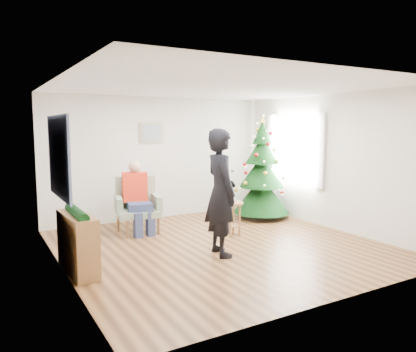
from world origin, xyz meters
TOP-DOWN VIEW (x-y plane):
  - floor at (0.00, 0.00)m, footprint 5.00×5.00m
  - ceiling at (0.00, 0.00)m, footprint 5.00×5.00m
  - wall_back at (0.00, 2.50)m, footprint 5.00×0.00m
  - wall_front at (0.00, -2.50)m, footprint 5.00×0.00m
  - wall_left at (-2.50, 0.00)m, footprint 0.00×5.00m
  - wall_right at (2.50, 0.00)m, footprint 0.00×5.00m
  - window_panel at (2.47, 1.00)m, footprint 0.04×1.30m
  - curtains at (2.44, 1.00)m, footprint 0.05×1.75m
  - christmas_tree at (1.88, 1.37)m, footprint 1.21×1.21m
  - stool at (0.50, 0.44)m, footprint 0.41×0.41m
  - laptop at (0.50, 0.44)m, footprint 0.40×0.38m
  - armchair at (-0.89, 1.53)m, footprint 0.92×0.87m
  - seated_person at (-0.90, 1.47)m, footprint 0.51×0.69m
  - standing_man at (-0.25, -0.40)m, footprint 0.56×0.77m
  - game_controller at (-0.04, -0.43)m, footprint 0.05×0.13m
  - console at (-2.33, -0.10)m, footprint 0.37×1.02m
  - garland at (-2.33, -0.10)m, footprint 0.14×0.90m
  - tapestry at (-2.46, 0.30)m, footprint 0.03×1.50m
  - framed_picture at (-0.20, 2.46)m, footprint 0.52×0.05m

SIDE VIEW (x-z plane):
  - floor at x=0.00m, z-range 0.00..0.00m
  - stool at x=0.50m, z-range 0.01..0.63m
  - armchair at x=-0.89m, z-range -0.13..0.90m
  - console at x=-2.33m, z-range 0.00..0.80m
  - laptop at x=0.50m, z-range 0.62..0.65m
  - seated_person at x=-0.90m, z-range 0.02..1.37m
  - garland at x=-2.33m, z-range 0.75..0.89m
  - standing_man at x=-0.25m, z-range 0.00..1.94m
  - christmas_tree at x=1.88m, z-range -0.11..2.08m
  - game_controller at x=-0.04m, z-range 1.28..1.31m
  - wall_back at x=0.00m, z-range -1.20..3.80m
  - wall_front at x=0.00m, z-range -1.20..3.80m
  - wall_left at x=-2.50m, z-range -1.20..3.80m
  - wall_right at x=2.50m, z-range -1.20..3.80m
  - window_panel at x=2.47m, z-range 0.80..2.20m
  - curtains at x=2.44m, z-range 0.75..2.25m
  - tapestry at x=-2.46m, z-range 0.98..2.12m
  - framed_picture at x=-0.20m, z-range 1.64..2.06m
  - ceiling at x=0.00m, z-range 2.60..2.60m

